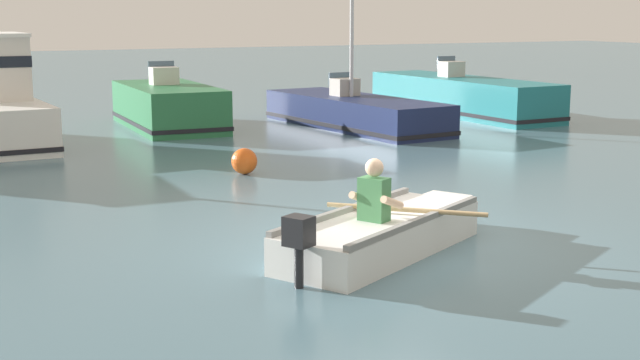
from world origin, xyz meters
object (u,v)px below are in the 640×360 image
moored_boat_green (168,107)px  moored_boat_navy (354,113)px  rowboat_with_person (383,232)px  moored_boat_teal (461,97)px  mooring_buoy (244,161)px

moored_boat_green → moored_boat_navy: size_ratio=0.75×
rowboat_with_person → moored_boat_green: 12.64m
moored_boat_navy → moored_boat_teal: 4.28m
rowboat_with_person → mooring_buoy: size_ratio=7.36×
rowboat_with_person → moored_boat_navy: bearing=62.6°
moored_boat_navy → moored_boat_teal: size_ratio=0.90×
moored_boat_green → moored_boat_navy: 4.71m
moored_boat_navy → moored_boat_teal: (4.13, 1.14, 0.13)m
rowboat_with_person → mooring_buoy: (0.48, 5.67, -0.02)m
moored_boat_navy → rowboat_with_person: bearing=-117.4°
rowboat_with_person → moored_boat_teal: (9.56, 11.62, 0.25)m
moored_boat_teal → mooring_buoy: size_ratio=14.45×
moored_boat_green → rowboat_with_person: bearing=-95.6°
mooring_buoy → moored_boat_teal: bearing=33.2°
rowboat_with_person → moored_boat_navy: (5.44, 10.48, 0.12)m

